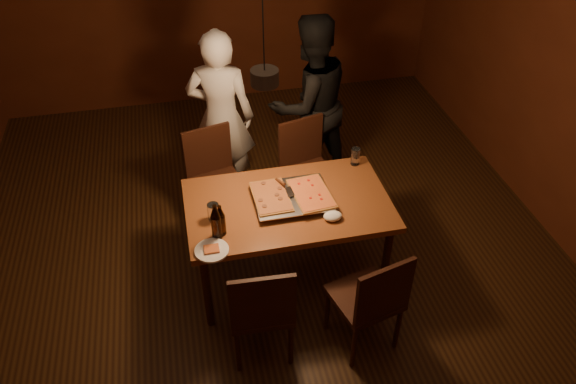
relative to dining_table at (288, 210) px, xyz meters
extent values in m
plane|color=#3C2510|center=(-0.14, 0.06, -0.68)|extent=(6.00, 6.00, 0.00)
cube|color=brown|center=(0.00, 0.00, 0.05)|extent=(1.50, 0.90, 0.05)
cylinder|color=#38190F|center=(-0.67, -0.37, -0.33)|extent=(0.06, 0.06, 0.70)
cylinder|color=#38190F|center=(0.67, -0.37, -0.33)|extent=(0.06, 0.06, 0.70)
cylinder|color=#38190F|center=(-0.67, 0.37, -0.33)|extent=(0.06, 0.06, 0.70)
cylinder|color=#38190F|center=(0.67, 0.37, -0.33)|extent=(0.06, 0.06, 0.70)
cube|color=#38190F|center=(-0.46, 0.74, -0.25)|extent=(0.51, 0.51, 0.04)
cube|color=#38190F|center=(-0.50, 0.93, -0.01)|extent=(0.42, 0.13, 0.45)
cube|color=#38190F|center=(0.36, 0.71, -0.25)|extent=(0.51, 0.51, 0.04)
cube|color=#38190F|center=(0.31, 0.89, -0.01)|extent=(0.41, 0.13, 0.45)
cube|color=#38190F|center=(-0.33, -0.64, -0.25)|extent=(0.44, 0.44, 0.04)
cube|color=#38190F|center=(-0.34, -0.83, -0.01)|extent=(0.42, 0.05, 0.45)
cube|color=#38190F|center=(0.38, -0.73, -0.25)|extent=(0.51, 0.51, 0.04)
cube|color=#38190F|center=(0.42, -0.91, -0.01)|extent=(0.41, 0.13, 0.45)
cube|color=silver|center=(0.03, 0.02, 0.10)|extent=(0.59, 0.50, 0.05)
cube|color=maroon|center=(-0.12, 0.03, 0.13)|extent=(0.27, 0.41, 0.02)
cube|color=gold|center=(0.18, 0.00, 0.13)|extent=(0.30, 0.44, 0.02)
cylinder|color=black|center=(-0.55, -0.25, 0.16)|extent=(0.07, 0.07, 0.18)
cone|color=black|center=(-0.55, -0.25, 0.30)|extent=(0.07, 0.07, 0.10)
cylinder|color=black|center=(-0.52, -0.23, 0.15)|extent=(0.06, 0.06, 0.16)
cone|color=black|center=(-0.52, -0.23, 0.27)|extent=(0.06, 0.06, 0.09)
cylinder|color=silver|center=(-0.55, -0.07, 0.14)|extent=(0.08, 0.08, 0.13)
cylinder|color=silver|center=(0.63, 0.36, 0.15)|extent=(0.07, 0.07, 0.15)
cylinder|color=white|center=(-0.60, -0.39, 0.08)|extent=(0.23, 0.23, 0.02)
cube|color=gold|center=(-0.60, -0.39, 0.10)|extent=(0.10, 0.08, 0.01)
ellipsoid|color=white|center=(0.27, -0.25, 0.10)|extent=(0.14, 0.10, 0.06)
imported|color=white|center=(-0.34, 1.22, 0.13)|extent=(0.68, 0.54, 1.62)
imported|color=black|center=(0.47, 1.23, 0.16)|extent=(0.96, 0.84, 1.66)
cylinder|color=black|center=(-0.14, 0.06, 1.07)|extent=(0.18, 0.18, 0.10)
camera|label=1|loc=(-0.68, -3.10, 2.71)|focal=35.00mm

